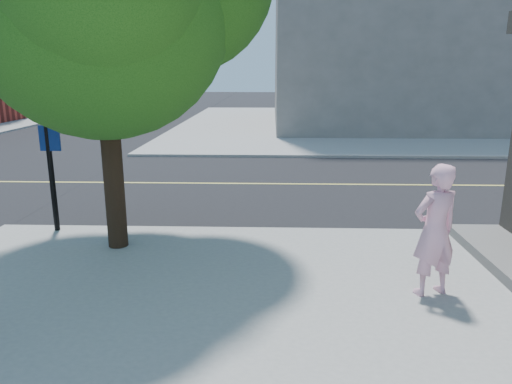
{
  "coord_description": "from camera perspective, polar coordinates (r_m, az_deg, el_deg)",
  "views": [
    {
      "loc": [
        4.78,
        -9.61,
        3.35
      ],
      "look_at": [
        4.51,
        -1.58,
        1.3
      ],
      "focal_mm": 33.37,
      "sensor_mm": 36.0,
      "label": 1
    }
  ],
  "objects": [
    {
      "name": "sidewalk_ne",
      "position": [
        32.47,
        17.66,
        7.83
      ],
      "size": [
        29.0,
        25.0,
        0.12
      ],
      "primitive_type": "cube",
      "color": "gray",
      "rests_on": "ground"
    },
    {
      "name": "filler_ne",
      "position": [
        33.14,
        19.28,
        20.09
      ],
      "size": [
        18.0,
        16.0,
        14.0
      ],
      "primitive_type": "cube",
      "color": "slate",
      "rests_on": "sidewalk_ne"
    },
    {
      "name": "ground",
      "position": [
        11.24,
        -23.41,
        -4.24
      ],
      "size": [
        140.0,
        140.0,
        0.0
      ],
      "primitive_type": "plane",
      "color": "black",
      "rests_on": "ground"
    },
    {
      "name": "man_on_phone",
      "position": [
        7.37,
        20.64,
        -4.35
      ],
      "size": [
        0.84,
        0.7,
        1.98
      ],
      "primitive_type": "imported",
      "rotation": [
        0.0,
        0.0,
        3.5
      ],
      "color": "#E2A1BD",
      "rests_on": "sidewalk_se"
    },
    {
      "name": "road_ew",
      "position": [
        15.26,
        -16.37,
        1.07
      ],
      "size": [
        140.0,
        9.0,
        0.01
      ],
      "primitive_type": "cube",
      "color": "black",
      "rests_on": "ground"
    }
  ]
}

